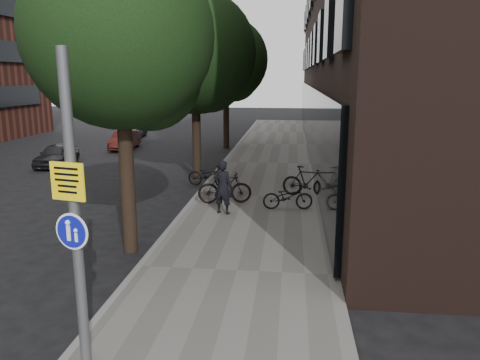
# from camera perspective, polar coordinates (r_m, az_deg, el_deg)

# --- Properties ---
(sidewalk) EXTENTS (4.50, 60.00, 0.12)m
(sidewalk) POSITION_cam_1_polar(r_m,az_deg,el_deg) (16.94, 2.25, -2.14)
(sidewalk) COLOR #64615D
(sidewalk) RESTS_ON ground
(curb_edge) EXTENTS (0.15, 60.00, 0.13)m
(curb_edge) POSITION_cam_1_polar(r_m,az_deg,el_deg) (17.23, -5.23, -1.91)
(curb_edge) COLOR slate
(curb_edge) RESTS_ON ground
(street_tree_near) EXTENTS (4.40, 4.40, 7.50)m
(street_tree_near) POSITION_cam_1_polar(r_m,az_deg,el_deg) (11.69, -13.83, 15.91)
(street_tree_near) COLOR black
(street_tree_near) RESTS_ON ground
(street_tree_mid) EXTENTS (5.00, 5.00, 7.80)m
(street_tree_mid) POSITION_cam_1_polar(r_m,az_deg,el_deg) (19.89, -5.22, 14.69)
(street_tree_mid) COLOR black
(street_tree_mid) RESTS_ON ground
(street_tree_far) EXTENTS (5.00, 5.00, 7.80)m
(street_tree_far) POSITION_cam_1_polar(r_m,az_deg,el_deg) (28.76, -1.56, 14.06)
(street_tree_far) COLOR black
(street_tree_far) RESTS_ON ground
(signpost) EXTENTS (0.53, 0.15, 4.62)m
(signpost) POSITION_cam_1_polar(r_m,az_deg,el_deg) (6.99, -19.50, -3.94)
(signpost) COLOR #595B5E
(signpost) RESTS_ON sidewalk
(pedestrian) EXTENTS (0.71, 0.56, 1.70)m
(pedestrian) POSITION_cam_1_polar(r_m,az_deg,el_deg) (14.59, -2.11, -0.86)
(pedestrian) COLOR black
(pedestrian) RESTS_ON sidewalk
(parked_bike_facade_near) EXTENTS (1.66, 0.72, 0.84)m
(parked_bike_facade_near) POSITION_cam_1_polar(r_m,az_deg,el_deg) (15.21, 5.84, -2.02)
(parked_bike_facade_near) COLOR black
(parked_bike_facade_near) RESTS_ON sidewalk
(parked_bike_facade_far) EXTENTS (1.90, 0.94, 1.10)m
(parked_bike_facade_far) POSITION_cam_1_polar(r_m,az_deg,el_deg) (16.89, 8.24, -0.18)
(parked_bike_facade_far) COLOR black
(parked_bike_facade_far) RESTS_ON sidewalk
(parked_bike_curb_near) EXTENTS (1.82, 1.01, 0.91)m
(parked_bike_curb_near) POSITION_cam_1_polar(r_m,az_deg,el_deg) (18.27, -3.87, 0.58)
(parked_bike_curb_near) COLOR black
(parked_bike_curb_near) RESTS_ON sidewalk
(parked_bike_curb_far) EXTENTS (1.88, 0.82, 1.09)m
(parked_bike_curb_far) POSITION_cam_1_polar(r_m,az_deg,el_deg) (15.84, -1.87, -0.92)
(parked_bike_curb_far) COLOR black
(parked_bike_curb_far) RESTS_ON sidewalk
(parked_car_near) EXTENTS (1.49, 3.30, 1.10)m
(parked_car_near) POSITION_cam_1_polar(r_m,az_deg,el_deg) (24.84, -21.46, 2.87)
(parked_car_near) COLOR black
(parked_car_near) RESTS_ON ground
(parked_car_mid) EXTENTS (1.48, 3.51, 1.13)m
(parked_car_mid) POSITION_cam_1_polar(r_m,az_deg,el_deg) (29.32, -13.86, 4.76)
(parked_car_mid) COLOR #501A16
(parked_car_mid) RESTS_ON ground
(parked_car_far) EXTENTS (2.14, 4.28, 1.20)m
(parked_car_far) POSITION_cam_1_polar(r_m,az_deg,el_deg) (34.46, -13.06, 5.97)
(parked_car_far) COLOR #1B2431
(parked_car_far) RESTS_ON ground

